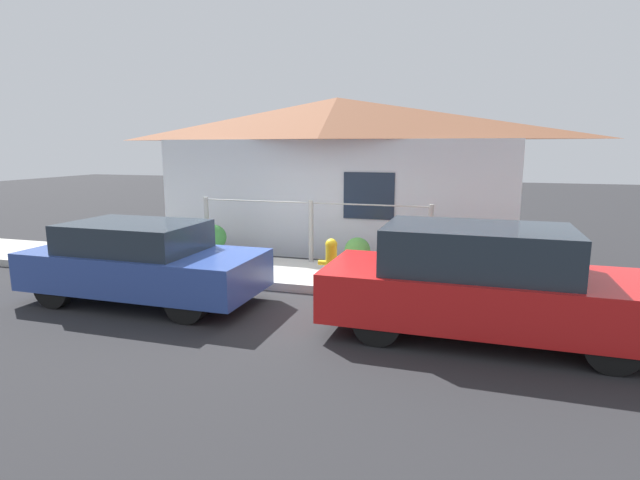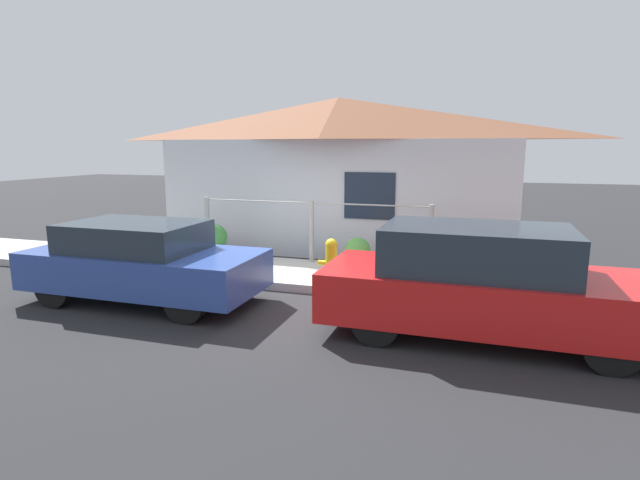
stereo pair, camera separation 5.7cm
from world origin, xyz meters
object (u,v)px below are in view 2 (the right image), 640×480
Objects in this scene: car_left at (143,261)px; fire_hydrant at (331,260)px; car_right at (484,284)px; potted_plant_corner at (495,261)px; potted_plant_near_hydrant at (358,252)px; potted_plant_by_fence at (214,238)px.

car_left is 4.84× the size of fire_hydrant.
car_right is 2.77m from potted_plant_corner.
potted_plant_near_hydrant is 3.21m from potted_plant_by_fence.
fire_hydrant is at bearing -23.72° from potted_plant_by_fence.
potted_plant_corner is at bearing 85.71° from car_right.
potted_plant_by_fence reaches higher than potted_plant_corner.
car_left is 6.31× the size of potted_plant_near_hydrant.
potted_plant_near_hydrant is 2.55m from potted_plant_corner.
fire_hydrant is at bearing -154.42° from potted_plant_corner.
car_left is at bearing -85.09° from potted_plant_by_fence.
car_right is 5.45× the size of fire_hydrant.
potted_plant_by_fence is (-3.20, 0.11, 0.08)m from potted_plant_near_hydrant.
car_right reaches higher than fire_hydrant.
potted_plant_by_fence reaches higher than potted_plant_near_hydrant.
potted_plant_by_fence is at bearing 178.10° from potted_plant_near_hydrant.
potted_plant_near_hydrant is (0.19, 1.22, -0.09)m from fire_hydrant.
car_right reaches higher than potted_plant_corner.
fire_hydrant is (-2.50, 1.43, -0.17)m from car_right.
car_right is at bearing -29.84° from fire_hydrant.
car_right reaches higher than car_left.
car_right is at bearing 0.32° from car_left.
car_left is at bearing -138.19° from potted_plant_near_hydrant.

